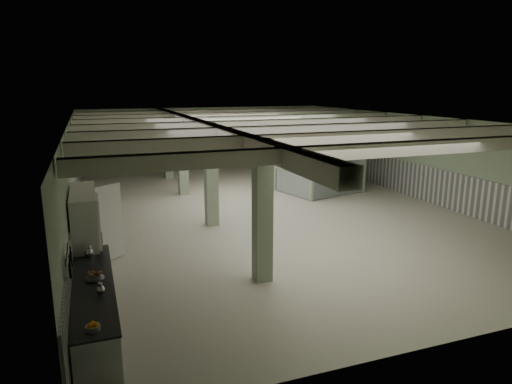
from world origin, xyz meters
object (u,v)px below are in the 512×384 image
object	(u,v)px
walkin_cooler	(87,232)
guard_booth	(320,153)
filing_cabinet	(353,175)
prep_counter	(95,303)

from	to	relation	value
walkin_cooler	guard_booth	size ratio (longest dim) A/B	0.62
filing_cabinet	prep_counter	bearing A→B (deg)	-130.09
prep_counter	guard_booth	distance (m)	13.81
walkin_cooler	filing_cabinet	xyz separation A→B (m)	(12.00, 6.41, -0.46)
prep_counter	walkin_cooler	world-z (taller)	walkin_cooler
guard_booth	walkin_cooler	bearing A→B (deg)	-161.32
walkin_cooler	guard_booth	bearing A→B (deg)	32.25
prep_counter	walkin_cooler	xyz separation A→B (m)	(-0.08, 2.87, 0.67)
prep_counter	filing_cabinet	world-z (taller)	filing_cabinet
walkin_cooler	filing_cabinet	bearing A→B (deg)	28.09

